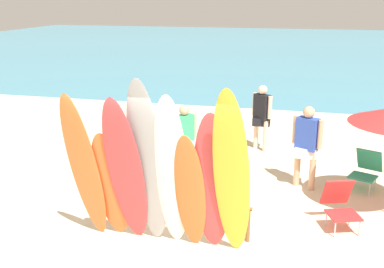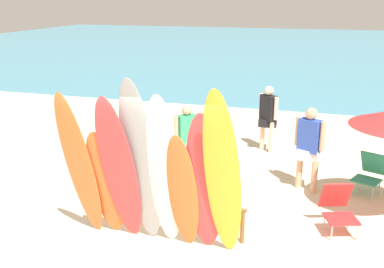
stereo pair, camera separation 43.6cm
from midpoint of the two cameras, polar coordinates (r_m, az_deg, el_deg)
name	(u,v)px [view 2 (the right image)]	position (r m, az deg, el deg)	size (l,w,h in m)	color
ground	(272,84)	(21.05, 10.49, 6.15)	(60.00, 60.00, 0.00)	beige
ocean_water	(298,48)	(35.90, 13.33, 10.36)	(60.00, 40.00, 0.02)	teal
surfboard_rack	(166,206)	(7.71, -1.65, -8.86)	(2.71, 0.07, 0.61)	brown
surfboard_orange_0	(80,167)	(7.29, -12.06, -4.05)	(0.49, 0.06, 2.62)	orange
surfboard_orange_1	(106,185)	(7.35, -8.98, -6.21)	(0.52, 0.06, 2.00)	orange
surfboard_red_2	(120,172)	(6.99, -7.20, -4.72)	(0.56, 0.06, 2.64)	#D13D42
surfboard_grey_3	(141,165)	(6.86, -4.53, -3.91)	(0.53, 0.07, 2.88)	#999EA3
surfboard_white_4	(165,174)	(6.82, -1.58, -4.97)	(0.50, 0.07, 2.65)	white
surfboard_orange_5	(183,193)	(6.90, 0.68, -7.35)	(0.47, 0.08, 2.03)	orange
surfboard_red_6	(205,185)	(6.75, 3.44, -6.32)	(0.55, 0.08, 2.39)	#D13D42
surfboard_yellow_7	(223,178)	(6.46, 5.77, -5.52)	(0.52, 0.07, 2.86)	yellow
beachgoer_strolling	(142,134)	(10.24, -4.95, -0.06)	(0.42, 0.42, 1.47)	tan
beachgoer_near_rack	(187,135)	(9.91, 0.62, -0.19)	(0.45, 0.46, 1.58)	tan
beachgoer_photographing	(309,144)	(9.46, 15.58, -1.16)	(0.59, 0.40, 1.72)	tan
beachgoer_by_water	(268,114)	(11.66, 10.45, 2.42)	(0.52, 0.44, 1.68)	beige
beach_chair_red	(338,207)	(8.22, 19.11, -8.50)	(0.70, 0.81, 0.82)	#B7B7BC
beach_chair_blue	(370,172)	(9.99, 22.39, -4.33)	(0.74, 0.86, 0.81)	#B7B7BC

